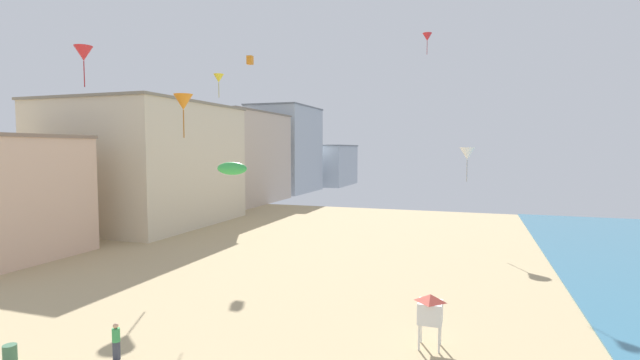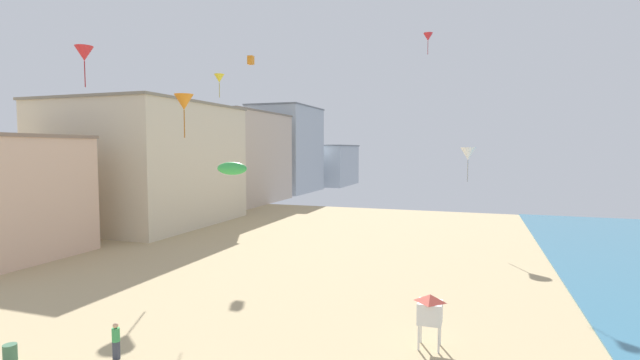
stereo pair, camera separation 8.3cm
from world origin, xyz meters
TOP-DOWN VIEW (x-y plane):
  - boardwalk_hotel_mid at (-25.49, 37.01)m, footprint 17.43×20.48m
  - boardwalk_hotel_far at (-25.49, 59.94)m, footprint 12.00×21.05m
  - boardwalk_hotel_distant at (-25.49, 81.34)m, footprint 11.55×17.56m
  - boardwalk_hotel_furthest at (-25.49, 102.17)m, footprint 17.61×18.19m
  - kite_flyer at (-1.52, 6.23)m, footprint 0.34×0.34m
  - lifeguard_stand at (11.50, 11.92)m, footprint 1.10×1.10m
  - beach_trash_bin at (-5.43, 4.30)m, footprint 0.56×0.56m
  - kite_yellow_delta at (-6.79, 23.78)m, footprint 0.84×0.84m
  - kite_orange_delta at (-10.12, 23.58)m, footprint 1.62×1.62m
  - kite_orange_box at (-10.70, 36.88)m, footprint 0.60×0.60m
  - kite_white_delta at (12.64, 37.32)m, footprint 1.48×1.48m
  - kite_red_delta at (-11.94, 15.07)m, footprint 1.21×1.21m
  - kite_red_delta_2 at (8.37, 39.88)m, footprint 0.97×0.97m
  - kite_green_parafoil at (0.92, 12.30)m, footprint 1.79×0.50m

SIDE VIEW (x-z plane):
  - beach_trash_bin at x=-5.43m, z-range 0.00..0.90m
  - kite_flyer at x=-1.52m, z-range 0.10..1.74m
  - lifeguard_stand at x=11.50m, z-range 0.56..3.11m
  - boardwalk_hotel_furthest at x=-25.49m, z-range 0.01..10.30m
  - boardwalk_hotel_mid at x=-25.49m, z-range 0.01..14.88m
  - boardwalk_hotel_far at x=-25.49m, z-range 0.01..15.56m
  - kite_green_parafoil at x=0.92m, z-range 7.90..8.59m
  - kite_white_delta at x=12.64m, z-range 7.15..10.52m
  - boardwalk_hotel_distant at x=-25.49m, z-range 0.01..18.36m
  - kite_orange_delta at x=-10.12m, z-range 11.41..15.09m
  - kite_yellow_delta at x=-6.79m, z-range 14.15..16.06m
  - kite_red_delta at x=-11.94m, z-range 14.38..17.13m
  - kite_orange_box at x=-10.70m, z-range 18.74..19.69m
  - kite_red_delta_2 at x=8.37m, z-range 19.84..22.04m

